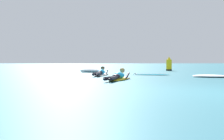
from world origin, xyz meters
TOP-DOWN VIEW (x-y plane):
  - ground_plane at (0.00, 10.00)m, footprint 120.00×120.00m
  - surfer_near at (-2.27, 4.34)m, footprint 1.40×2.50m
  - surfer_far at (-2.93, 7.57)m, footprint 1.08×2.71m
  - drifting_surfboard at (-0.14, 7.99)m, footprint 2.16×1.22m
  - whitewater_mid_left at (2.37, 5.90)m, footprint 1.88×1.44m
  - whitewater_mid_right at (-3.56, 11.41)m, footprint 1.66×1.14m
  - channel_marker_buoy at (2.69, 13.91)m, footprint 0.46×0.46m

SIDE VIEW (x-z plane):
  - ground_plane at x=0.00m, z-range 0.00..0.00m
  - drifting_surfboard at x=-0.14m, z-range -0.05..0.11m
  - whitewater_mid_left at x=2.37m, z-range 0.00..0.13m
  - whitewater_mid_right at x=-3.56m, z-range -0.01..0.25m
  - surfer_far at x=-2.93m, z-range -0.14..0.40m
  - surfer_near at x=-2.27m, z-range -0.14..0.41m
  - channel_marker_buoy at x=2.69m, z-range -0.11..1.03m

